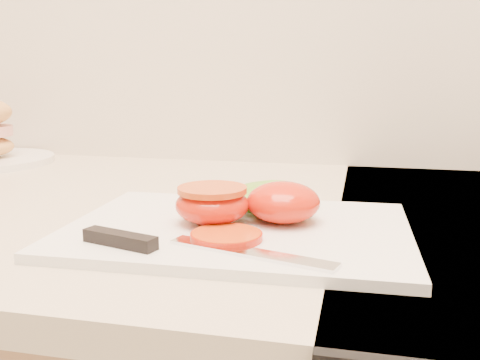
# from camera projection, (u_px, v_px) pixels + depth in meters

# --- Properties ---
(cutting_board) EXTENTS (0.35, 0.26, 0.01)m
(cutting_board) POSITION_uv_depth(u_px,v_px,m) (238.00, 230.00, 0.55)
(cutting_board) COLOR white
(cutting_board) RESTS_ON counter
(tomato_half_dome) EXTENTS (0.08, 0.08, 0.04)m
(tomato_half_dome) POSITION_uv_depth(u_px,v_px,m) (283.00, 202.00, 0.55)
(tomato_half_dome) COLOR red
(tomato_half_dome) RESTS_ON cutting_board
(tomato_half_cut) EXTENTS (0.08, 0.08, 0.04)m
(tomato_half_cut) POSITION_uv_depth(u_px,v_px,m) (212.00, 203.00, 0.55)
(tomato_half_cut) COLOR red
(tomato_half_cut) RESTS_ON cutting_board
(tomato_slice_0) EXTENTS (0.07, 0.07, 0.01)m
(tomato_slice_0) POSITION_uv_depth(u_px,v_px,m) (226.00, 236.00, 0.50)
(tomato_slice_0) COLOR #CB5918
(tomato_slice_0) RESTS_ON cutting_board
(lettuce_leaf_0) EXTENTS (0.14, 0.14, 0.02)m
(lettuce_leaf_0) POSITION_uv_depth(u_px,v_px,m) (276.00, 198.00, 0.61)
(lettuce_leaf_0) COLOR #63BA31
(lettuce_leaf_0) RESTS_ON cutting_board
(knife) EXTENTS (0.24, 0.06, 0.01)m
(knife) POSITION_uv_depth(u_px,v_px,m) (170.00, 244.00, 0.47)
(knife) COLOR silver
(knife) RESTS_ON cutting_board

